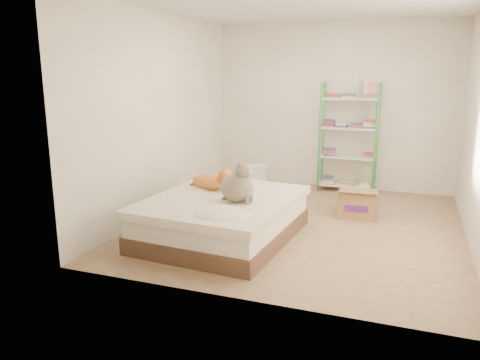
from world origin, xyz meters
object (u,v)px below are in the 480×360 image
at_px(grey_cat, 237,182).
at_px(orange_cat, 209,180).
at_px(cardboard_box, 357,204).
at_px(bed, 223,218).
at_px(white_bin, 258,175).
at_px(shelf_unit, 349,138).

bearing_deg(grey_cat, orange_cat, 56.07).
bearing_deg(cardboard_box, bed, -137.97).
bearing_deg(white_bin, cardboard_box, -33.89).
bearing_deg(orange_cat, white_bin, 108.17).
distance_m(shelf_unit, white_bin, 1.58).
relative_size(orange_cat, white_bin, 1.64).
relative_size(shelf_unit, white_bin, 5.04).
height_order(orange_cat, white_bin, orange_cat).
relative_size(orange_cat, shelf_unit, 0.32).
relative_size(bed, shelf_unit, 1.14).
distance_m(orange_cat, shelf_unit, 2.72).
bearing_deg(grey_cat, bed, 66.47).
xyz_separation_m(orange_cat, shelf_unit, (1.33, 2.36, 0.25)).
xyz_separation_m(orange_cat, cardboard_box, (1.65, 1.05, -0.42)).
relative_size(bed, grey_cat, 4.41).
height_order(bed, shelf_unit, shelf_unit).
distance_m(bed, shelf_unit, 2.92).
relative_size(orange_cat, cardboard_box, 1.13).
height_order(grey_cat, white_bin, grey_cat).
bearing_deg(grey_cat, cardboard_box, -32.50).
xyz_separation_m(grey_cat, white_bin, (-0.60, 2.63, -0.53)).
relative_size(grey_cat, white_bin, 1.30).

